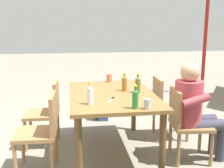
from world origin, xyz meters
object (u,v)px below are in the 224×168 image
object	(u,v)px
bottle_green	(135,98)
backpack_by_far_side	(101,106)
bottle_amber	(124,83)
table_knife	(111,99)
bottle_clear	(90,95)
chair_near_left	(48,110)
person_in_white_shirt	(194,107)
dining_table	(112,101)
cup_steel	(147,104)
chair_near_right	(43,128)
bottle_olive	(138,84)
chair_far_right	(184,121)
cup_terracotta	(109,78)
chair_far_left	(165,104)

from	to	relation	value
bottle_green	backpack_by_far_side	size ratio (longest dim) A/B	0.55
bottle_amber	table_knife	world-z (taller)	bottle_amber
bottle_amber	bottle_clear	size ratio (longest dim) A/B	0.97
chair_near_left	person_in_white_shirt	xyz separation A→B (m)	(0.68, 1.74, 0.17)
backpack_by_far_side	dining_table	bearing A→B (deg)	-0.20
chair_near_left	cup_steel	world-z (taller)	chair_near_left
person_in_white_shirt	backpack_by_far_side	distance (m)	1.92
chair_near_right	person_in_white_shirt	distance (m)	1.75
chair_near_right	bottle_olive	distance (m)	1.25
chair_far_right	bottle_clear	bearing A→B (deg)	-85.25
cup_steel	table_knife	size ratio (longest dim) A/B	0.45
bottle_green	bottle_amber	distance (m)	0.75
bottle_green	cup_terracotta	size ratio (longest dim) A/B	2.10
bottle_green	bottle_olive	world-z (taller)	same
chair_far_left	table_knife	bearing A→B (deg)	-54.00
bottle_amber	bottle_clear	xyz separation A→B (m)	(0.53, -0.47, 0.00)
chair_near_right	table_knife	distance (m)	0.82
bottle_clear	cup_terracotta	bearing A→B (deg)	162.16
bottle_olive	backpack_by_far_side	bearing A→B (deg)	-165.98
backpack_by_far_side	bottle_clear	bearing A→B (deg)	-10.05
bottle_green	bottle_clear	bearing A→B (deg)	-115.83
chair_far_right	cup_terracotta	bearing A→B (deg)	-143.65
bottle_clear	backpack_by_far_side	bearing A→B (deg)	169.95
bottle_amber	bottle_clear	bearing A→B (deg)	-41.53
chair_far_right	chair_near_right	bearing A→B (deg)	-89.56
bottle_olive	bottle_green	bearing A→B (deg)	-15.71
backpack_by_far_side	bottle_olive	bearing A→B (deg)	14.02
bottle_green	chair_near_left	bearing A→B (deg)	-135.54
chair_far_left	table_knife	distance (m)	1.11
bottle_olive	cup_terracotta	size ratio (longest dim) A/B	2.09
chair_far_right	person_in_white_shirt	size ratio (longest dim) A/B	0.74
dining_table	chair_near_left	bearing A→B (deg)	-112.51
chair_far_right	dining_table	bearing A→B (deg)	-112.17
bottle_amber	table_knife	size ratio (longest dim) A/B	1.05
table_knife	chair_far_left	bearing A→B (deg)	126.00
bottle_amber	table_knife	bearing A→B (deg)	-29.80
dining_table	backpack_by_far_side	bearing A→B (deg)	179.80
bottle_clear	dining_table	bearing A→B (deg)	144.96
bottle_green	table_knife	world-z (taller)	bottle_green
dining_table	cup_steel	size ratio (longest dim) A/B	14.74
dining_table	person_in_white_shirt	distance (m)	0.99
dining_table	bottle_green	bearing A→B (deg)	12.61
bottle_clear	table_knife	bearing A→B (deg)	119.66
cup_terracotta	chair_near_right	bearing A→B (deg)	-40.20
person_in_white_shirt	bottle_olive	world-z (taller)	person_in_white_shirt
chair_far_right	chair_far_left	world-z (taller)	same
chair_near_right	bottle_amber	world-z (taller)	bottle_amber
bottle_amber	cup_terracotta	size ratio (longest dim) A/B	2.05
chair_far_right	cup_terracotta	size ratio (longest dim) A/B	7.44
person_in_white_shirt	chair_far_right	bearing A→B (deg)	-94.62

